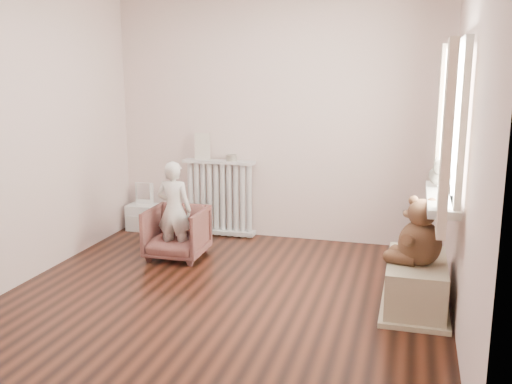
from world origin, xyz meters
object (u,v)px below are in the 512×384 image
(armchair, at_px, (177,233))
(teddy_bear, at_px, (421,229))
(radiator, at_px, (220,201))
(toy_vanity, at_px, (143,207))
(toy_bench, at_px, (416,284))
(child, at_px, (174,210))
(plush_cat, at_px, (440,174))

(armchair, xyz_separation_m, teddy_bear, (2.30, -0.71, 0.41))
(radiator, relative_size, toy_vanity, 1.56)
(toy_bench, xyz_separation_m, teddy_bear, (0.01, -0.09, 0.47))
(child, xyz_separation_m, plush_cat, (2.43, -0.14, 0.50))
(radiator, relative_size, toy_bench, 1.02)
(radiator, xyz_separation_m, toy_vanity, (-0.93, -0.03, -0.11))
(toy_bench, bearing_deg, teddy_bear, -83.54)
(radiator, distance_m, toy_bench, 2.61)
(toy_vanity, xyz_separation_m, toy_bench, (3.07, -1.45, -0.08))
(armchair, relative_size, teddy_bear, 1.10)
(toy_vanity, relative_size, toy_bench, 0.65)
(toy_bench, bearing_deg, armchair, 164.80)
(toy_vanity, height_order, child, child)
(toy_vanity, height_order, plush_cat, plush_cat)
(toy_vanity, height_order, armchair, toy_vanity)
(radiator, relative_size, child, 0.89)
(radiator, xyz_separation_m, toy_bench, (2.14, -1.48, -0.19))
(child, bearing_deg, toy_bench, 164.57)
(armchair, distance_m, teddy_bear, 2.44)
(toy_vanity, relative_size, plush_cat, 1.91)
(plush_cat, bearing_deg, teddy_bear, -97.26)
(teddy_bear, bearing_deg, armchair, 176.56)
(radiator, height_order, teddy_bear, teddy_bear)
(toy_vanity, bearing_deg, child, -48.39)
(child, relative_size, toy_bench, 1.15)
(armchair, distance_m, toy_bench, 2.37)
(plush_cat, bearing_deg, armchair, -177.61)
(toy_bench, bearing_deg, plush_cat, 72.01)
(armchair, relative_size, child, 0.59)
(child, xyz_separation_m, toy_bench, (2.29, -0.57, -0.30))
(toy_vanity, height_order, toy_bench, toy_vanity)
(toy_vanity, xyz_separation_m, child, (0.78, -0.88, 0.23))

